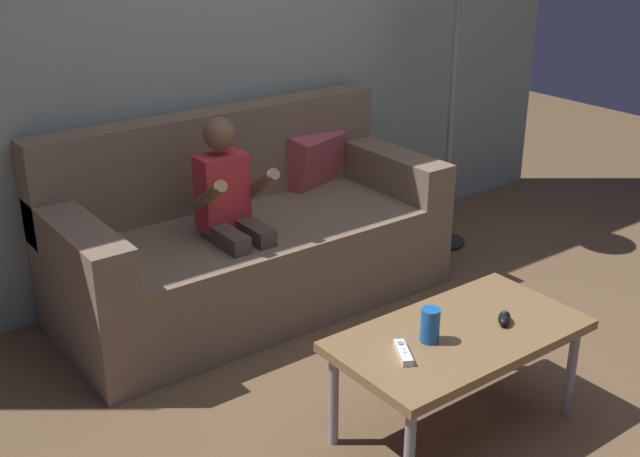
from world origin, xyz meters
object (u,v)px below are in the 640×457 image
(coffee_table, at_px, (459,341))
(soda_can, at_px, (430,325))
(person_seated_on_couch, at_px, (233,212))
(nunchuk_black, at_px, (504,318))
(game_remote_white_near_edge, at_px, (403,353))
(couch, at_px, (248,239))

(coffee_table, bearing_deg, soda_can, 173.24)
(person_seated_on_couch, bearing_deg, soda_can, -85.27)
(nunchuk_black, height_order, soda_can, soda_can)
(coffee_table, relative_size, game_remote_white_near_edge, 6.47)
(coffee_table, height_order, game_remote_white_near_edge, game_remote_white_near_edge)
(person_seated_on_couch, distance_m, soda_can, 1.13)
(couch, relative_size, game_remote_white_near_edge, 12.98)
(nunchuk_black, bearing_deg, couch, 98.78)
(couch, distance_m, game_remote_white_near_edge, 1.35)
(coffee_table, distance_m, soda_can, 0.17)
(game_remote_white_near_edge, bearing_deg, person_seated_on_couch, 87.86)
(coffee_table, height_order, nunchuk_black, nunchuk_black)
(nunchuk_black, distance_m, soda_can, 0.31)
(person_seated_on_couch, relative_size, game_remote_white_near_edge, 6.74)
(person_seated_on_couch, xyz_separation_m, coffee_table, (0.23, -1.14, -0.18))
(couch, xyz_separation_m, nunchuk_black, (0.21, -1.38, 0.12))
(coffee_table, bearing_deg, couch, 92.09)
(coffee_table, bearing_deg, game_remote_white_near_edge, -179.54)
(person_seated_on_couch, height_order, soda_can, person_seated_on_couch)
(couch, relative_size, nunchuk_black, 18.42)
(game_remote_white_near_edge, bearing_deg, couch, 80.58)
(person_seated_on_couch, bearing_deg, coffee_table, -78.83)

